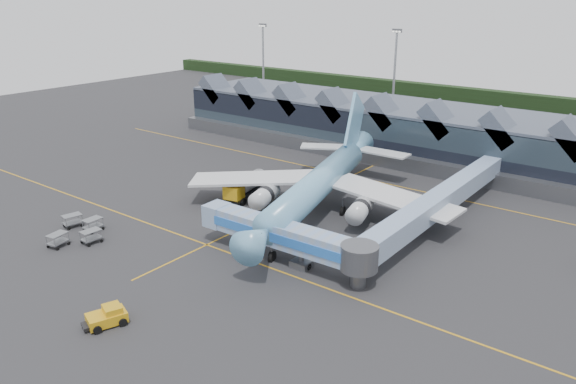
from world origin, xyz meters
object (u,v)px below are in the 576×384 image
Objects in this scene: jet_bridge at (294,239)px; main_airliner at (320,182)px; fuel_truck at (247,185)px; pushback_tug at (107,317)px.

main_airliner is at bearing 113.08° from jet_bridge.
fuel_truck reaches higher than pushback_tug.
pushback_tug is (13.05, -35.71, -1.13)m from fuel_truck.
main_airliner reaches higher than pushback_tug.
main_airliner is 4.50× the size of fuel_truck.
main_airliner is 10.31× the size of pushback_tug.
jet_bridge reaches higher than fuel_truck.
jet_bridge is 5.34× the size of pushback_tug.
pushback_tug is at bearing -109.34° from jet_bridge.
fuel_truck is (-20.04, 14.41, -1.44)m from jet_bridge.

